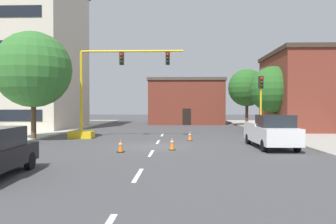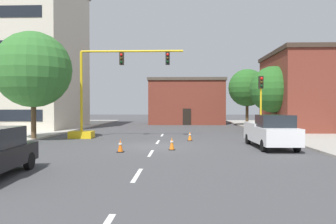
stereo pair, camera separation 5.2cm
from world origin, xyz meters
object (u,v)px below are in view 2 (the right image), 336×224
at_px(pickup_truck_white, 271,132).
at_px(traffic_cone_roadside_b, 120,146).
at_px(traffic_light_pole_right, 261,93).
at_px(tree_left_near, 33,70).
at_px(traffic_cone_roadside_a, 172,144).
at_px(tree_right_mid, 273,89).
at_px(tree_right_far, 247,88).
at_px(traffic_cone_roadside_c, 190,136).
at_px(traffic_signal_gantry, 96,110).

xyz_separation_m(pickup_truck_white, traffic_cone_roadside_b, (-8.62, -2.19, -0.62)).
relative_size(traffic_light_pole_right, tree_left_near, 0.61).
distance_m(tree_left_near, traffic_cone_roadside_a, 12.31).
height_order(tree_right_mid, tree_left_near, tree_left_near).
height_order(tree_right_far, pickup_truck_white, tree_right_far).
relative_size(traffic_light_pole_right, tree_right_mid, 0.76).
bearing_deg(traffic_cone_roadside_c, traffic_signal_gantry, 167.30).
distance_m(pickup_truck_white, traffic_cone_roadside_c, 6.15).
relative_size(traffic_light_pole_right, traffic_cone_roadside_c, 6.86).
distance_m(traffic_light_pole_right, tree_right_far, 15.78).
bearing_deg(tree_right_mid, tree_left_near, -157.23).
height_order(pickup_truck_white, traffic_cone_roadside_c, pickup_truck_white).
bearing_deg(traffic_cone_roadside_b, tree_right_mid, 49.42).
distance_m(tree_right_mid, traffic_cone_roadside_c, 12.12).
bearing_deg(traffic_signal_gantry, traffic_light_pole_right, 0.16).
relative_size(traffic_cone_roadside_a, traffic_cone_roadside_b, 1.05).
distance_m(pickup_truck_white, traffic_cone_roadside_b, 8.92).
bearing_deg(tree_right_far, traffic_cone_roadside_b, -116.22).
distance_m(traffic_cone_roadside_b, traffic_cone_roadside_c, 7.27).
xyz_separation_m(tree_left_near, traffic_cone_roadside_b, (7.45, -5.96, -4.79)).
height_order(traffic_signal_gantry, tree_left_near, tree_left_near).
xyz_separation_m(tree_left_near, traffic_cone_roadside_a, (10.21, -4.93, -4.78)).
xyz_separation_m(traffic_cone_roadside_b, traffic_cone_roadside_c, (3.93, 6.11, -0.01)).
height_order(tree_left_near, traffic_cone_roadside_c, tree_left_near).
xyz_separation_m(tree_right_far, traffic_cone_roadside_c, (-7.59, -17.27, -4.44)).
xyz_separation_m(tree_left_near, traffic_cone_roadside_c, (11.38, 0.15, -4.80)).
height_order(traffic_cone_roadside_a, traffic_cone_roadside_b, traffic_cone_roadside_a).
relative_size(tree_right_mid, traffic_cone_roadside_c, 9.07).
distance_m(traffic_signal_gantry, traffic_cone_roadside_a, 9.28).
distance_m(tree_right_mid, traffic_cone_roadside_b, 19.05).
bearing_deg(traffic_signal_gantry, traffic_cone_roadside_a, -47.72).
height_order(traffic_light_pole_right, tree_right_mid, tree_right_mid).
height_order(traffic_cone_roadside_a, traffic_cone_roadside_c, traffic_cone_roadside_a).
height_order(traffic_cone_roadside_b, traffic_cone_roadside_c, traffic_cone_roadside_b).
height_order(traffic_light_pole_right, traffic_cone_roadside_a, traffic_light_pole_right).
relative_size(traffic_signal_gantry, traffic_cone_roadside_b, 12.33).
height_order(tree_right_far, traffic_cone_roadside_a, tree_right_far).
bearing_deg(traffic_cone_roadside_a, tree_right_far, 68.60).
distance_m(pickup_truck_white, traffic_cone_roadside_a, 6.01).
bearing_deg(pickup_truck_white, tree_left_near, 166.80).
bearing_deg(tree_right_mid, traffic_cone_roadside_b, -130.58).
bearing_deg(traffic_signal_gantry, traffic_cone_roadside_b, -66.59).
bearing_deg(traffic_cone_roadside_c, tree_right_mid, 44.50).
bearing_deg(traffic_cone_roadside_a, traffic_cone_roadside_b, -159.55).
relative_size(tree_right_far, pickup_truck_white, 1.31).
xyz_separation_m(traffic_light_pole_right, tree_right_far, (2.11, 15.59, 1.26)).
relative_size(tree_right_far, tree_right_mid, 1.12).
xyz_separation_m(tree_right_mid, pickup_truck_white, (-3.53, -12.00, -3.12)).
xyz_separation_m(tree_right_far, traffic_cone_roadside_b, (-11.52, -23.38, -4.44)).
bearing_deg(traffic_cone_roadside_c, pickup_truck_white, -39.89).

